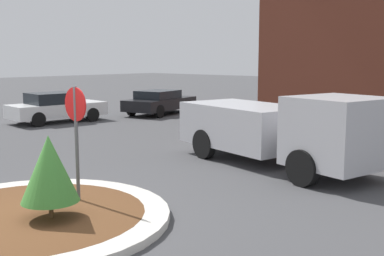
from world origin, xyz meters
The scene contains 7 objects.
ground_plane centered at (0.00, 0.00, 0.00)m, with size 120.00×120.00×0.00m, color #474749.
traffic_island centered at (0.00, 0.00, 0.07)m, with size 5.03×5.03×0.15m.
stop_sign centered at (-0.06, 1.09, 1.63)m, with size 0.65×0.07×2.38m.
island_shrub centered at (0.49, 0.14, 1.03)m, with size 1.00×1.00×1.46m.
utility_truck centered at (0.96, 6.76, 1.04)m, with size 6.37×3.38×2.01m.
parked_sedan_white centered at (-11.38, 7.85, 0.69)m, with size 2.26×4.41×1.36m.
parked_sedan_black centered at (-10.09, 13.18, 0.65)m, with size 2.61×4.52×1.25m.
Camera 1 is at (7.70, -4.25, 2.92)m, focal length 45.00 mm.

